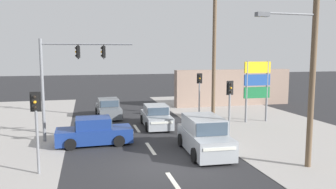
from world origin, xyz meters
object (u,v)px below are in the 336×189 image
(traffic_signal_mast, at_px, (65,71))
(utility_pole_foreground_right, at_px, (311,55))
(sedan_crossing_left, at_px, (108,109))
(sedan_kerbside_parked, at_px, (94,132))
(shopping_plaza_sign, at_px, (257,83))
(sedan_oncoming_near, at_px, (156,117))
(utility_pole_midground_right, at_px, (214,49))
(suv_receding_far, at_px, (204,136))
(pedestal_signal_far_median, at_px, (199,87))
(pedestal_signal_right_kerb, at_px, (230,100))
(pedestal_signal_left_kerb, at_px, (36,119))

(traffic_signal_mast, bearing_deg, utility_pole_foreground_right, -34.60)
(utility_pole_foreground_right, height_order, traffic_signal_mast, utility_pole_foreground_right)
(sedan_crossing_left, bearing_deg, sedan_kerbside_parked, -99.46)
(sedan_crossing_left, bearing_deg, shopping_plaza_sign, -22.99)
(traffic_signal_mast, distance_m, sedan_oncoming_near, 7.27)
(utility_pole_midground_right, bearing_deg, suv_receding_far, -116.02)
(shopping_plaza_sign, relative_size, suv_receding_far, 1.00)
(sedan_kerbside_parked, bearing_deg, utility_pole_midground_right, 17.99)
(utility_pole_foreground_right, xyz_separation_m, traffic_signal_mast, (-10.75, 7.42, -0.94))
(shopping_plaza_sign, bearing_deg, pedestal_signal_far_median, 135.15)
(traffic_signal_mast, relative_size, sedan_kerbside_parked, 1.40)
(shopping_plaza_sign, height_order, suv_receding_far, shopping_plaza_sign)
(sedan_oncoming_near, bearing_deg, sedan_kerbside_parked, -140.38)
(utility_pole_midground_right, distance_m, shopping_plaza_sign, 4.60)
(shopping_plaza_sign, bearing_deg, pedestal_signal_right_kerb, -134.02)
(pedestal_signal_far_median, distance_m, shopping_plaza_sign, 4.79)
(sedan_kerbside_parked, bearing_deg, shopping_plaza_sign, 15.81)
(suv_receding_far, relative_size, sedan_crossing_left, 1.07)
(suv_receding_far, bearing_deg, utility_pole_foreground_right, -40.99)
(shopping_plaza_sign, bearing_deg, sedan_crossing_left, 157.01)
(sedan_crossing_left, bearing_deg, sedan_oncoming_near, -54.94)
(pedestal_signal_right_kerb, relative_size, pedestal_signal_far_median, 1.00)
(utility_pole_foreground_right, relative_size, shopping_plaza_sign, 2.06)
(shopping_plaza_sign, distance_m, sedan_kerbside_parked, 12.77)
(pedestal_signal_right_kerb, bearing_deg, pedestal_signal_left_kerb, -162.32)
(traffic_signal_mast, distance_m, sedan_crossing_left, 8.15)
(suv_receding_far, xyz_separation_m, sedan_kerbside_parked, (-5.52, 3.01, -0.18))
(pedestal_signal_far_median, height_order, shopping_plaza_sign, shopping_plaza_sign)
(pedestal_signal_far_median, bearing_deg, suv_receding_far, -108.08)
(pedestal_signal_left_kerb, height_order, suv_receding_far, pedestal_signal_left_kerb)
(utility_pole_foreground_right, relative_size, suv_receding_far, 2.05)
(shopping_plaza_sign, bearing_deg, utility_pole_foreground_right, -106.56)
(utility_pole_midground_right, xyz_separation_m, pedestal_signal_far_median, (0.41, 4.08, -3.08))
(utility_pole_midground_right, height_order, pedestal_signal_left_kerb, utility_pole_midground_right)
(sedan_kerbside_parked, bearing_deg, pedestal_signal_right_kerb, -6.78)
(sedan_oncoming_near, height_order, sedan_crossing_left, same)
(pedestal_signal_right_kerb, relative_size, sedan_crossing_left, 0.83)
(utility_pole_foreground_right, xyz_separation_m, pedestal_signal_left_kerb, (-11.65, 2.01, -2.67))
(pedestal_signal_far_median, relative_size, sedan_oncoming_near, 0.83)
(sedan_oncoming_near, bearing_deg, sedan_crossing_left, 125.06)
(pedestal_signal_left_kerb, distance_m, suv_receding_far, 8.19)
(traffic_signal_mast, height_order, shopping_plaza_sign, traffic_signal_mast)
(utility_pole_midground_right, relative_size, suv_receding_far, 2.27)
(sedan_kerbside_parked, bearing_deg, sedan_oncoming_near, 39.62)
(utility_pole_midground_right, height_order, sedan_kerbside_parked, utility_pole_midground_right)
(shopping_plaza_sign, bearing_deg, traffic_signal_mast, -170.67)
(sedan_kerbside_parked, distance_m, sedan_oncoming_near, 5.70)
(traffic_signal_mast, bearing_deg, sedan_oncoming_near, 22.47)
(utility_pole_midground_right, distance_m, pedestal_signal_left_kerb, 13.14)
(shopping_plaza_sign, relative_size, sedan_kerbside_parked, 1.08)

